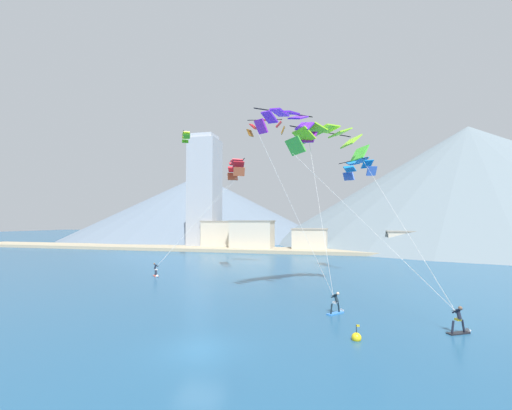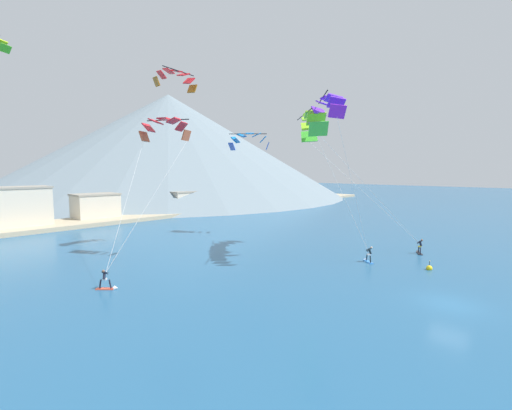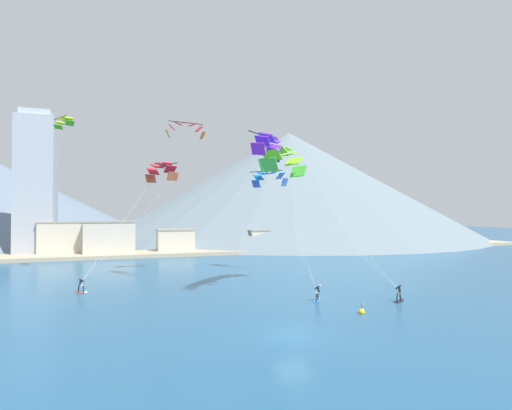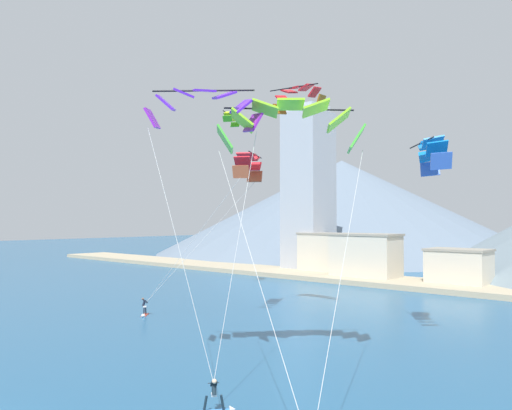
{
  "view_description": "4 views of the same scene",
  "coord_description": "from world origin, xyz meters",
  "px_view_note": "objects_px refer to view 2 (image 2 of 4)",
  "views": [
    {
      "loc": [
        7.54,
        -17.11,
        6.88
      ],
      "look_at": [
        -1.14,
        16.29,
        8.46
      ],
      "focal_mm": 24.0,
      "sensor_mm": 36.0,
      "label": 1
    },
    {
      "loc": [
        -26.51,
        -5.72,
        9.43
      ],
      "look_at": [
        -0.32,
        18.42,
        5.83
      ],
      "focal_mm": 24.0,
      "sensor_mm": 36.0,
      "label": 2
    },
    {
      "loc": [
        -11.55,
        -25.55,
        8.58
      ],
      "look_at": [
        2.35,
        14.48,
        9.4
      ],
      "focal_mm": 28.0,
      "sensor_mm": 36.0,
      "label": 3
    },
    {
      "loc": [
        23.77,
        -7.0,
        8.93
      ],
      "look_at": [
        3.79,
        15.4,
        9.83
      ],
      "focal_mm": 35.0,
      "sensor_mm": 36.0,
      "label": 4
    }
  ],
  "objects_px": {
    "parafoil_kite_distant_low_drift": "(249,139)",
    "parafoil_kite_mid_center": "(313,123)",
    "kitesurfer_near_trail": "(368,257)",
    "parafoil_kite_near_trail": "(327,108)",
    "kitesurfer_near_lead": "(108,283)",
    "parafoil_kite_distant_mid_solo": "(176,77)",
    "kitesurfer_mid_center": "(419,249)",
    "race_marker_buoy": "(429,268)",
    "parafoil_kite_near_lead": "(165,127)"
  },
  "relations": [
    {
      "from": "race_marker_buoy",
      "to": "parafoil_kite_distant_mid_solo",
      "type": "bearing_deg",
      "value": 113.87
    },
    {
      "from": "parafoil_kite_distant_low_drift",
      "to": "kitesurfer_mid_center",
      "type": "bearing_deg",
      "value": -77.04
    },
    {
      "from": "kitesurfer_near_trail",
      "to": "parafoil_kite_distant_mid_solo",
      "type": "xyz_separation_m",
      "value": [
        -9.84,
        19.32,
        19.61
      ]
    },
    {
      "from": "kitesurfer_mid_center",
      "to": "parafoil_kite_distant_low_drift",
      "type": "xyz_separation_m",
      "value": [
        -5.08,
        22.05,
        13.36
      ]
    },
    {
      "from": "parafoil_kite_distant_low_drift",
      "to": "parafoil_kite_mid_center",
      "type": "bearing_deg",
      "value": -103.82
    },
    {
      "from": "parafoil_kite_near_trail",
      "to": "parafoil_kite_distant_low_drift",
      "type": "xyz_separation_m",
      "value": [
        6.42,
        16.55,
        -1.55
      ]
    },
    {
      "from": "parafoil_kite_near_trail",
      "to": "parafoil_kite_near_lead",
      "type": "bearing_deg",
      "value": 124.01
    },
    {
      "from": "kitesurfer_near_trail",
      "to": "kitesurfer_near_lead",
      "type": "bearing_deg",
      "value": 152.18
    },
    {
      "from": "parafoil_kite_near_trail",
      "to": "parafoil_kite_mid_center",
      "type": "relative_size",
      "value": 1.05
    },
    {
      "from": "kitesurfer_near_trail",
      "to": "parafoil_kite_distant_mid_solo",
      "type": "height_order",
      "value": "parafoil_kite_distant_mid_solo"
    },
    {
      "from": "kitesurfer_mid_center",
      "to": "parafoil_kite_near_trail",
      "type": "relative_size",
      "value": 0.12
    },
    {
      "from": "kitesurfer_mid_center",
      "to": "parafoil_kite_distant_mid_solo",
      "type": "bearing_deg",
      "value": 128.01
    },
    {
      "from": "parafoil_kite_near_trail",
      "to": "race_marker_buoy",
      "type": "distance_m",
      "value": 18.2
    },
    {
      "from": "kitesurfer_near_lead",
      "to": "parafoil_kite_near_lead",
      "type": "height_order",
      "value": "parafoil_kite_near_lead"
    },
    {
      "from": "parafoil_kite_near_trail",
      "to": "kitesurfer_near_lead",
      "type": "bearing_deg",
      "value": 153.7
    },
    {
      "from": "kitesurfer_mid_center",
      "to": "parafoil_kite_near_lead",
      "type": "bearing_deg",
      "value": 137.2
    },
    {
      "from": "parafoil_kite_near_lead",
      "to": "kitesurfer_near_lead",
      "type": "bearing_deg",
      "value": -150.82
    },
    {
      "from": "parafoil_kite_distant_mid_solo",
      "to": "race_marker_buoy",
      "type": "xyz_separation_m",
      "value": [
        11.02,
        -24.91,
        -19.96
      ]
    },
    {
      "from": "kitesurfer_mid_center",
      "to": "parafoil_kite_distant_mid_solo",
      "type": "distance_m",
      "value": 34.18
    },
    {
      "from": "parafoil_kite_mid_center",
      "to": "parafoil_kite_distant_mid_solo",
      "type": "height_order",
      "value": "parafoil_kite_distant_mid_solo"
    },
    {
      "from": "kitesurfer_near_lead",
      "to": "parafoil_kite_distant_mid_solo",
      "type": "height_order",
      "value": "parafoil_kite_distant_mid_solo"
    },
    {
      "from": "parafoil_kite_near_lead",
      "to": "kitesurfer_mid_center",
      "type": "bearing_deg",
      "value": -42.8
    },
    {
      "from": "kitesurfer_near_lead",
      "to": "parafoil_kite_near_trail",
      "type": "height_order",
      "value": "parafoil_kite_near_trail"
    },
    {
      "from": "parafoil_kite_distant_low_drift",
      "to": "race_marker_buoy",
      "type": "height_order",
      "value": "parafoil_kite_distant_low_drift"
    },
    {
      "from": "kitesurfer_near_lead",
      "to": "parafoil_kite_distant_mid_solo",
      "type": "distance_m",
      "value": 24.34
    },
    {
      "from": "kitesurfer_near_lead",
      "to": "parafoil_kite_mid_center",
      "type": "distance_m",
      "value": 26.01
    },
    {
      "from": "kitesurfer_mid_center",
      "to": "parafoil_kite_mid_center",
      "type": "relative_size",
      "value": 0.12
    },
    {
      "from": "parafoil_kite_distant_low_drift",
      "to": "kitesurfer_near_lead",
      "type": "bearing_deg",
      "value": -162.46
    },
    {
      "from": "parafoil_kite_distant_low_drift",
      "to": "race_marker_buoy",
      "type": "bearing_deg",
      "value": -92.64
    },
    {
      "from": "parafoil_kite_near_lead",
      "to": "parafoil_kite_distant_low_drift",
      "type": "relative_size",
      "value": 2.36
    },
    {
      "from": "parafoil_kite_near_trail",
      "to": "parafoil_kite_distant_mid_solo",
      "type": "relative_size",
      "value": 2.77
    },
    {
      "from": "parafoil_kite_near_lead",
      "to": "parafoil_kite_near_trail",
      "type": "height_order",
      "value": "parafoil_kite_near_trail"
    },
    {
      "from": "parafoil_kite_near_trail",
      "to": "parafoil_kite_distant_low_drift",
      "type": "distance_m",
      "value": 17.82
    },
    {
      "from": "kitesurfer_near_lead",
      "to": "parafoil_kite_distant_mid_solo",
      "type": "bearing_deg",
      "value": 32.36
    },
    {
      "from": "parafoil_kite_distant_mid_solo",
      "to": "kitesurfer_near_lead",
      "type": "bearing_deg",
      "value": -147.64
    },
    {
      "from": "parafoil_kite_near_trail",
      "to": "parafoil_kite_mid_center",
      "type": "distance_m",
      "value": 5.05
    },
    {
      "from": "kitesurfer_mid_center",
      "to": "parafoil_kite_mid_center",
      "type": "height_order",
      "value": "parafoil_kite_mid_center"
    },
    {
      "from": "parafoil_kite_mid_center",
      "to": "parafoil_kite_distant_mid_solo",
      "type": "bearing_deg",
      "value": 125.21
    },
    {
      "from": "kitesurfer_near_trail",
      "to": "kitesurfer_mid_center",
      "type": "distance_m",
      "value": 7.9
    },
    {
      "from": "kitesurfer_near_lead",
      "to": "parafoil_kite_distant_low_drift",
      "type": "relative_size",
      "value": 0.3
    },
    {
      "from": "kitesurfer_near_lead",
      "to": "race_marker_buoy",
      "type": "distance_m",
      "value": 28.87
    },
    {
      "from": "kitesurfer_near_lead",
      "to": "race_marker_buoy",
      "type": "bearing_deg",
      "value": -36.56
    },
    {
      "from": "kitesurfer_near_trail",
      "to": "parafoil_kite_near_lead",
      "type": "distance_m",
      "value": 25.06
    },
    {
      "from": "kitesurfer_near_lead",
      "to": "parafoil_kite_near_trail",
      "type": "xyz_separation_m",
      "value": [
        17.92,
        -8.86,
        14.96
      ]
    },
    {
      "from": "kitesurfer_mid_center",
      "to": "parafoil_kite_distant_low_drift",
      "type": "relative_size",
      "value": 0.31
    },
    {
      "from": "kitesurfer_near_lead",
      "to": "parafoil_kite_near_trail",
      "type": "distance_m",
      "value": 24.97
    },
    {
      "from": "kitesurfer_near_trail",
      "to": "parafoil_kite_distant_low_drift",
      "type": "xyz_separation_m",
      "value": [
        2.33,
        19.31,
        13.4
      ]
    },
    {
      "from": "kitesurfer_near_trail",
      "to": "parafoil_kite_mid_center",
      "type": "xyz_separation_m",
      "value": [
        -0.81,
        6.53,
        14.19
      ]
    },
    {
      "from": "parafoil_kite_near_trail",
      "to": "parafoil_kite_mid_center",
      "type": "xyz_separation_m",
      "value": [
        3.27,
        3.77,
        -0.76
      ]
    },
    {
      "from": "race_marker_buoy",
      "to": "kitesurfer_near_lead",
      "type": "bearing_deg",
      "value": 143.44
    }
  ]
}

